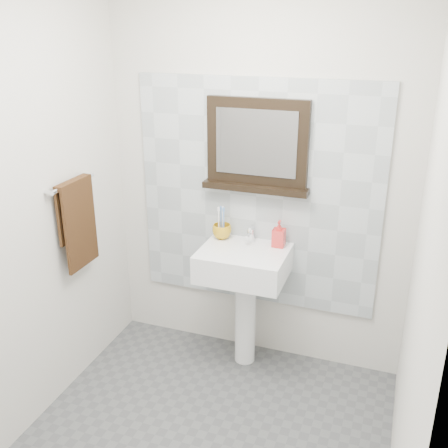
% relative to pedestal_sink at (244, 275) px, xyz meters
% --- Properties ---
extents(back_wall, '(2.00, 0.01, 2.50)m').
position_rel_pedestal_sink_xyz_m(back_wall, '(0.01, 0.23, 0.57)').
color(back_wall, beige).
rests_on(back_wall, ground).
extents(front_wall, '(2.00, 0.01, 2.50)m').
position_rel_pedestal_sink_xyz_m(front_wall, '(0.01, -1.97, 0.57)').
color(front_wall, beige).
rests_on(front_wall, ground).
extents(left_wall, '(0.01, 2.20, 2.50)m').
position_rel_pedestal_sink_xyz_m(left_wall, '(-0.99, -0.87, 0.57)').
color(left_wall, beige).
rests_on(left_wall, ground).
extents(right_wall, '(0.01, 2.20, 2.50)m').
position_rel_pedestal_sink_xyz_m(right_wall, '(1.01, -0.87, 0.57)').
color(right_wall, beige).
rests_on(right_wall, ground).
extents(splashback, '(1.60, 0.02, 1.50)m').
position_rel_pedestal_sink_xyz_m(splashback, '(0.01, 0.21, 0.47)').
color(splashback, '#A9B3B7').
rests_on(splashback, back_wall).
extents(pedestal_sink, '(0.55, 0.44, 0.96)m').
position_rel_pedestal_sink_xyz_m(pedestal_sink, '(0.00, 0.00, 0.00)').
color(pedestal_sink, white).
rests_on(pedestal_sink, ground).
extents(toothbrush_cup, '(0.13, 0.13, 0.10)m').
position_rel_pedestal_sink_xyz_m(toothbrush_cup, '(-0.20, 0.12, 0.23)').
color(toothbrush_cup, '#C09016').
rests_on(toothbrush_cup, pedestal_sink).
extents(toothbrushes, '(0.05, 0.04, 0.21)m').
position_rel_pedestal_sink_xyz_m(toothbrushes, '(-0.20, 0.13, 0.31)').
color(toothbrushes, white).
rests_on(toothbrushes, toothbrush_cup).
extents(soap_dispenser, '(0.08, 0.08, 0.17)m').
position_rel_pedestal_sink_xyz_m(soap_dispenser, '(0.19, 0.12, 0.27)').
color(soap_dispenser, red).
rests_on(soap_dispenser, pedestal_sink).
extents(framed_mirror, '(0.68, 0.11, 0.58)m').
position_rel_pedestal_sink_xyz_m(framed_mirror, '(0.01, 0.19, 0.80)').
color(framed_mirror, black).
rests_on(framed_mirror, back_wall).
extents(towel_bar, '(0.07, 0.40, 0.03)m').
position_rel_pedestal_sink_xyz_m(towel_bar, '(-0.94, -0.41, 0.64)').
color(towel_bar, silver).
rests_on(towel_bar, left_wall).
extents(hand_towel, '(0.06, 0.30, 0.55)m').
position_rel_pedestal_sink_xyz_m(hand_towel, '(-0.93, -0.41, 0.43)').
color(hand_towel, black).
rests_on(hand_towel, towel_bar).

